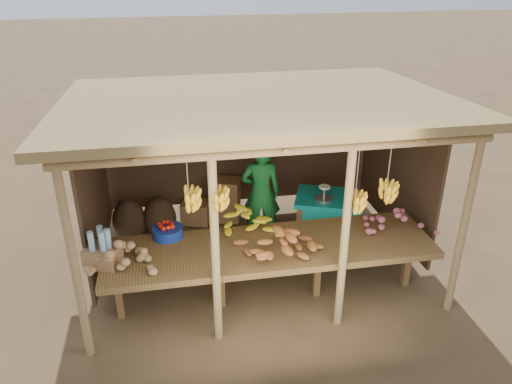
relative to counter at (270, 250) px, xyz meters
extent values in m
plane|color=brown|center=(0.00, 0.95, -0.74)|extent=(60.00, 60.00, 0.00)
cylinder|color=#A07F52|center=(-2.10, -0.55, 0.36)|extent=(0.09, 0.09, 2.20)
cylinder|color=#A07F52|center=(2.10, -0.55, 0.36)|extent=(0.09, 0.09, 2.20)
cylinder|color=#A07F52|center=(-2.10, 2.45, 0.36)|extent=(0.09, 0.09, 2.20)
cylinder|color=#A07F52|center=(2.10, 2.45, 0.36)|extent=(0.09, 0.09, 2.20)
cylinder|color=#A07F52|center=(-0.70, -0.55, 0.36)|extent=(0.09, 0.09, 2.20)
cylinder|color=#A07F52|center=(0.70, -0.55, 0.36)|extent=(0.09, 0.09, 2.20)
cylinder|color=#A07F52|center=(0.00, -0.55, 1.46)|extent=(4.40, 0.09, 0.09)
cylinder|color=#A07F52|center=(0.00, 2.45, 1.46)|extent=(4.40, 0.09, 0.09)
cube|color=olive|center=(0.00, 0.95, 1.55)|extent=(4.70, 3.50, 0.28)
cube|color=#442F20|center=(0.00, 2.43, 0.47)|extent=(4.20, 0.04, 1.98)
cube|color=#442F20|center=(-2.08, 1.15, 0.47)|extent=(0.04, 2.40, 1.98)
cube|color=#442F20|center=(2.08, 1.15, 0.47)|extent=(0.04, 2.40, 1.98)
cube|color=brown|center=(0.00, 0.00, 0.02)|extent=(3.90, 1.05, 0.08)
cube|color=brown|center=(-1.80, 0.00, -0.38)|extent=(0.08, 0.08, 0.72)
cube|color=brown|center=(-0.60, 0.00, -0.38)|extent=(0.08, 0.08, 0.72)
cube|color=brown|center=(0.60, 0.00, -0.38)|extent=(0.08, 0.08, 0.72)
cube|color=brown|center=(1.80, 0.00, -0.38)|extent=(0.08, 0.08, 0.72)
cylinder|color=navy|center=(-1.19, 0.42, 0.13)|extent=(0.37, 0.37, 0.13)
cube|color=olive|center=(-1.90, -0.06, 0.18)|extent=(0.44, 0.39, 0.23)
imported|color=#186E2C|center=(0.16, 1.43, 0.05)|extent=(0.61, 0.43, 1.58)
cube|color=brown|center=(1.06, 1.23, -0.39)|extent=(0.92, 0.85, 0.69)
cube|color=#0C8B8C|center=(1.06, 1.23, -0.02)|extent=(1.02, 0.96, 0.07)
cube|color=olive|center=(-0.27, 2.15, -0.55)|extent=(0.51, 0.45, 0.35)
cube|color=olive|center=(-0.27, 2.15, -0.20)|extent=(0.51, 0.45, 0.35)
cube|color=olive|center=(-0.75, 2.15, -0.55)|extent=(0.51, 0.45, 0.35)
ellipsoid|color=#442F20|center=(-1.78, 1.95, -0.44)|extent=(0.50, 0.50, 0.68)
ellipsoid|color=#442F20|center=(-1.32, 1.95, -0.44)|extent=(0.50, 0.50, 0.68)
camera|label=1|loc=(-1.07, -4.92, 3.19)|focal=35.00mm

